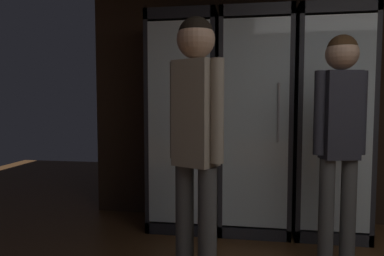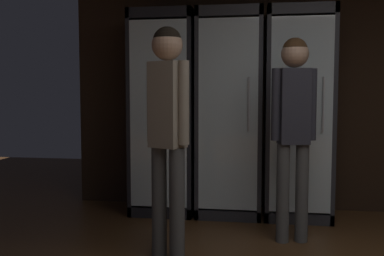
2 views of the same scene
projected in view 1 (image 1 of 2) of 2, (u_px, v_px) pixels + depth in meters
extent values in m
cube|color=black|center=(189.00, 121.00, 3.60)|extent=(0.64, 0.04, 2.04)
cube|color=black|center=(155.00, 122.00, 3.38)|extent=(0.04, 0.58, 2.04)
cube|color=black|center=(215.00, 122.00, 3.29)|extent=(0.04, 0.58, 2.04)
cube|color=black|center=(184.00, 20.00, 3.27)|extent=(0.64, 0.58, 0.10)
cube|color=black|center=(185.00, 220.00, 3.40)|extent=(0.64, 0.58, 0.10)
cube|color=white|center=(189.00, 121.00, 3.57)|extent=(0.56, 0.02, 1.80)
cube|color=silver|center=(179.00, 124.00, 3.06)|extent=(0.56, 0.02, 1.80)
cylinder|color=#B2B2B7|center=(200.00, 112.00, 3.00)|extent=(0.02, 0.02, 0.50)
cube|color=silver|center=(185.00, 213.00, 3.40)|extent=(0.54, 0.50, 0.02)
cylinder|color=brown|center=(165.00, 202.00, 3.43)|extent=(0.07, 0.07, 0.19)
cylinder|color=brown|center=(165.00, 189.00, 3.42)|extent=(0.02, 0.02, 0.06)
cylinder|color=#2D2D33|center=(165.00, 202.00, 3.43)|extent=(0.07, 0.07, 0.05)
cylinder|color=#194723|center=(179.00, 203.00, 3.40)|extent=(0.06, 0.06, 0.18)
cylinder|color=#194723|center=(178.00, 190.00, 3.39)|extent=(0.02, 0.02, 0.07)
cylinder|color=beige|center=(179.00, 205.00, 3.40)|extent=(0.07, 0.07, 0.07)
cylinder|color=black|center=(190.00, 203.00, 3.34)|extent=(0.08, 0.08, 0.22)
cylinder|color=black|center=(190.00, 188.00, 3.33)|extent=(0.03, 0.03, 0.06)
cylinder|color=beige|center=(190.00, 206.00, 3.34)|extent=(0.08, 0.08, 0.08)
cylinder|color=black|center=(205.00, 200.00, 3.40)|extent=(0.07, 0.07, 0.23)
cylinder|color=black|center=(205.00, 186.00, 3.39)|extent=(0.02, 0.02, 0.06)
cylinder|color=#B2332D|center=(205.00, 201.00, 3.40)|extent=(0.07, 0.07, 0.06)
cube|color=silver|center=(184.00, 153.00, 3.36)|extent=(0.54, 0.50, 0.02)
cylinder|color=#9EAD99|center=(164.00, 140.00, 3.41)|extent=(0.07, 0.07, 0.22)
cylinder|color=#9EAD99|center=(164.00, 125.00, 3.40)|extent=(0.02, 0.02, 0.10)
cylinder|color=white|center=(164.00, 144.00, 3.41)|extent=(0.07, 0.07, 0.07)
cylinder|color=brown|center=(176.00, 143.00, 3.31)|extent=(0.07, 0.07, 0.20)
cylinder|color=brown|center=(176.00, 128.00, 3.30)|extent=(0.02, 0.02, 0.08)
cylinder|color=white|center=(176.00, 145.00, 3.31)|extent=(0.08, 0.08, 0.06)
cylinder|color=#336B38|center=(192.00, 141.00, 3.32)|extent=(0.07, 0.07, 0.23)
cylinder|color=#336B38|center=(192.00, 125.00, 3.31)|extent=(0.02, 0.02, 0.07)
cylinder|color=#2D2D33|center=(192.00, 144.00, 3.32)|extent=(0.07, 0.07, 0.06)
cylinder|color=#194723|center=(205.00, 143.00, 3.28)|extent=(0.07, 0.07, 0.19)
cylinder|color=#194723|center=(205.00, 129.00, 3.27)|extent=(0.03, 0.03, 0.08)
cylinder|color=beige|center=(205.00, 143.00, 3.28)|extent=(0.07, 0.07, 0.05)
cube|color=silver|center=(184.00, 92.00, 3.31)|extent=(0.54, 0.50, 0.02)
cylinder|color=gray|center=(170.00, 80.00, 3.33)|extent=(0.08, 0.08, 0.20)
cylinder|color=gray|center=(170.00, 66.00, 3.32)|extent=(0.02, 0.02, 0.08)
cylinder|color=beige|center=(170.00, 80.00, 3.33)|extent=(0.08, 0.08, 0.06)
cylinder|color=gray|center=(198.00, 79.00, 3.24)|extent=(0.08, 0.08, 0.21)
cylinder|color=gray|center=(198.00, 63.00, 3.23)|extent=(0.03, 0.03, 0.09)
cylinder|color=tan|center=(198.00, 79.00, 3.24)|extent=(0.08, 0.08, 0.08)
cube|color=#2B2B30|center=(254.00, 121.00, 3.49)|extent=(0.64, 0.04, 2.04)
cube|color=#2B2B30|center=(223.00, 122.00, 3.28)|extent=(0.04, 0.58, 2.04)
cube|color=#2B2B30|center=(287.00, 123.00, 3.18)|extent=(0.04, 0.58, 2.04)
cube|color=#2B2B30|center=(256.00, 17.00, 3.16)|extent=(0.64, 0.58, 0.10)
cube|color=#2B2B30|center=(253.00, 224.00, 3.30)|extent=(0.64, 0.58, 0.10)
cube|color=white|center=(254.00, 121.00, 3.47)|extent=(0.56, 0.02, 1.80)
cube|color=silver|center=(255.00, 124.00, 2.96)|extent=(0.56, 0.02, 1.80)
cylinder|color=#B2B2B7|center=(279.00, 113.00, 2.90)|extent=(0.02, 0.02, 0.50)
cube|color=silver|center=(253.00, 216.00, 3.30)|extent=(0.54, 0.50, 0.02)
cylinder|color=black|center=(232.00, 205.00, 3.28)|extent=(0.07, 0.07, 0.21)
cylinder|color=black|center=(233.00, 189.00, 3.27)|extent=(0.02, 0.02, 0.09)
cylinder|color=#2D2D33|center=(232.00, 208.00, 3.28)|extent=(0.07, 0.07, 0.06)
cylinder|color=#336B38|center=(247.00, 205.00, 3.29)|extent=(0.08, 0.08, 0.21)
cylinder|color=#336B38|center=(248.00, 189.00, 3.28)|extent=(0.02, 0.02, 0.10)
cylinder|color=tan|center=(247.00, 208.00, 3.29)|extent=(0.08, 0.08, 0.08)
cylinder|color=gray|center=(261.00, 208.00, 3.23)|extent=(0.06, 0.06, 0.18)
cylinder|color=gray|center=(261.00, 194.00, 3.22)|extent=(0.02, 0.02, 0.10)
cylinder|color=white|center=(261.00, 210.00, 3.23)|extent=(0.07, 0.07, 0.05)
cylinder|color=#336B38|center=(275.00, 204.00, 3.28)|extent=(0.08, 0.08, 0.22)
cylinder|color=#336B38|center=(275.00, 189.00, 3.27)|extent=(0.03, 0.03, 0.07)
cylinder|color=#2D2D33|center=(275.00, 206.00, 3.28)|extent=(0.08, 0.08, 0.07)
cube|color=silver|center=(254.00, 155.00, 3.25)|extent=(0.54, 0.50, 0.02)
cylinder|color=#9EAD99|center=(233.00, 143.00, 3.31)|extent=(0.06, 0.06, 0.20)
cylinder|color=#9EAD99|center=(233.00, 127.00, 3.30)|extent=(0.02, 0.02, 0.09)
cylinder|color=white|center=(233.00, 143.00, 3.31)|extent=(0.07, 0.07, 0.08)
cylinder|color=#9EAD99|center=(248.00, 141.00, 3.25)|extent=(0.07, 0.07, 0.24)
cylinder|color=#9EAD99|center=(248.00, 123.00, 3.24)|extent=(0.02, 0.02, 0.10)
cylinder|color=#2D2D33|center=(248.00, 143.00, 3.25)|extent=(0.07, 0.07, 0.08)
cylinder|color=#194723|center=(262.00, 143.00, 3.21)|extent=(0.07, 0.07, 0.21)
cylinder|color=#194723|center=(262.00, 128.00, 3.20)|extent=(0.02, 0.02, 0.08)
cylinder|color=white|center=(262.00, 144.00, 3.21)|extent=(0.07, 0.07, 0.06)
cylinder|color=#336B38|center=(276.00, 143.00, 3.24)|extent=(0.08, 0.08, 0.22)
cylinder|color=#336B38|center=(276.00, 128.00, 3.23)|extent=(0.02, 0.02, 0.06)
cylinder|color=white|center=(276.00, 146.00, 3.24)|extent=(0.08, 0.08, 0.06)
cube|color=silver|center=(255.00, 91.00, 3.21)|extent=(0.54, 0.50, 0.02)
cylinder|color=#336B38|center=(233.00, 81.00, 3.24)|extent=(0.07, 0.07, 0.18)
cylinder|color=#336B38|center=(233.00, 67.00, 3.23)|extent=(0.02, 0.02, 0.08)
cylinder|color=beige|center=(233.00, 81.00, 3.24)|extent=(0.07, 0.07, 0.06)
cylinder|color=#336B38|center=(248.00, 79.00, 3.19)|extent=(0.07, 0.07, 0.21)
cylinder|color=#336B38|center=(248.00, 64.00, 3.18)|extent=(0.03, 0.03, 0.06)
cylinder|color=beige|center=(248.00, 82.00, 3.20)|extent=(0.07, 0.07, 0.07)
cylinder|color=#336B38|center=(263.00, 79.00, 3.22)|extent=(0.06, 0.06, 0.21)
cylinder|color=#336B38|center=(263.00, 63.00, 3.21)|extent=(0.02, 0.02, 0.08)
cylinder|color=#B2332D|center=(263.00, 78.00, 3.22)|extent=(0.07, 0.07, 0.05)
cylinder|color=brown|center=(278.00, 78.00, 3.19)|extent=(0.08, 0.08, 0.22)
cylinder|color=brown|center=(278.00, 61.00, 3.18)|extent=(0.03, 0.03, 0.09)
cylinder|color=#2D2D33|center=(278.00, 78.00, 3.19)|extent=(0.08, 0.08, 0.07)
cube|color=#2B2B30|center=(323.00, 122.00, 3.39)|extent=(0.64, 0.04, 2.04)
cube|color=#2B2B30|center=(295.00, 123.00, 3.17)|extent=(0.04, 0.58, 2.04)
cube|color=#2B2B30|center=(364.00, 124.00, 3.08)|extent=(0.04, 0.58, 2.04)
cube|color=#2B2B30|center=(332.00, 14.00, 3.06)|extent=(0.64, 0.58, 0.10)
cube|color=#2B2B30|center=(326.00, 227.00, 3.20)|extent=(0.64, 0.58, 0.10)
cube|color=white|center=(324.00, 122.00, 3.36)|extent=(0.56, 0.02, 1.80)
cube|color=silver|center=(337.00, 125.00, 2.85)|extent=(0.56, 0.02, 1.80)
cylinder|color=#B2B2B7|center=(363.00, 113.00, 2.79)|extent=(0.02, 0.02, 0.50)
cube|color=silver|center=(327.00, 220.00, 3.19)|extent=(0.54, 0.50, 0.02)
cylinder|color=#336B38|center=(310.00, 205.00, 3.23)|extent=(0.07, 0.07, 0.23)
cylinder|color=#336B38|center=(311.00, 190.00, 3.22)|extent=(0.02, 0.02, 0.06)
cylinder|color=#2D2D33|center=(310.00, 206.00, 3.23)|extent=(0.07, 0.07, 0.08)
cylinder|color=black|center=(343.00, 209.00, 3.12)|extent=(0.07, 0.07, 0.23)
cylinder|color=black|center=(344.00, 191.00, 3.11)|extent=(0.02, 0.02, 0.10)
cylinder|color=white|center=(343.00, 209.00, 3.12)|extent=(0.07, 0.07, 0.08)
cube|color=silver|center=(328.00, 172.00, 3.16)|extent=(0.54, 0.50, 0.02)
cylinder|color=#336B38|center=(306.00, 160.00, 3.16)|extent=(0.08, 0.08, 0.22)
cylinder|color=#336B38|center=(307.00, 144.00, 3.15)|extent=(0.03, 0.03, 0.07)
cylinder|color=beige|center=(306.00, 161.00, 3.16)|extent=(0.08, 0.08, 0.07)
cylinder|color=#194723|center=(321.00, 161.00, 3.13)|extent=(0.07, 0.07, 0.21)
cylinder|color=#194723|center=(322.00, 145.00, 3.12)|extent=(0.02, 0.02, 0.08)
cylinder|color=tan|center=(321.00, 164.00, 3.13)|extent=(0.08, 0.08, 0.07)
cylinder|color=black|center=(335.00, 159.00, 3.16)|extent=(0.08, 0.08, 0.22)
cylinder|color=black|center=(335.00, 143.00, 3.15)|extent=(0.03, 0.03, 0.08)
cylinder|color=tan|center=(335.00, 161.00, 3.16)|extent=(0.08, 0.08, 0.06)
cylinder|color=#9EAD99|center=(350.00, 160.00, 3.15)|extent=(0.07, 0.07, 0.21)
cylinder|color=#9EAD99|center=(350.00, 144.00, 3.14)|extent=(0.02, 0.02, 0.09)
cylinder|color=white|center=(350.00, 162.00, 3.15)|extent=(0.08, 0.08, 0.06)
cube|color=silver|center=(329.00, 124.00, 3.13)|extent=(0.54, 0.50, 0.02)
cylinder|color=brown|center=(313.00, 112.00, 3.17)|extent=(0.07, 0.07, 0.19)
cylinder|color=brown|center=(314.00, 98.00, 3.16)|extent=(0.03, 0.03, 0.07)
cylinder|color=tan|center=(313.00, 115.00, 3.17)|extent=(0.08, 0.08, 0.07)
cylinder|color=#336B38|center=(345.00, 113.00, 3.08)|extent=(0.07, 0.07, 0.18)
cylinder|color=#336B38|center=(346.00, 97.00, 3.07)|extent=(0.02, 0.02, 0.10)
cylinder|color=beige|center=(345.00, 115.00, 3.08)|extent=(0.08, 0.08, 0.05)
cube|color=silver|center=(331.00, 74.00, 3.09)|extent=(0.54, 0.50, 0.02)
cylinder|color=gray|center=(310.00, 61.00, 3.11)|extent=(0.06, 0.06, 0.22)
cylinder|color=gray|center=(311.00, 45.00, 3.10)|extent=(0.02, 0.02, 0.07)
cylinder|color=#B2332D|center=(310.00, 62.00, 3.11)|extent=(0.07, 0.07, 0.09)
cylinder|color=#9EAD99|center=(331.00, 60.00, 3.06)|extent=(0.07, 0.07, 0.23)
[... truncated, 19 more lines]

